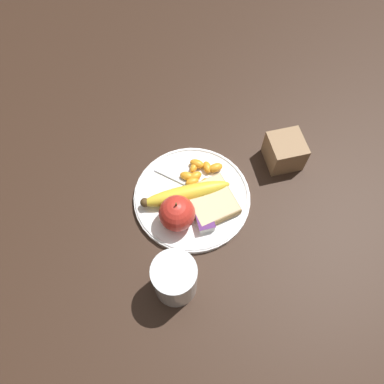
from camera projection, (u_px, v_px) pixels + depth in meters
The scene contains 19 objects.
ground_plane at pixel (192, 199), 0.82m from camera, with size 3.00×3.00×0.00m, color #332116.
plate at pixel (192, 197), 0.81m from camera, with size 0.25×0.25×0.01m.
juice_glass at pixel (175, 279), 0.69m from camera, with size 0.08×0.08×0.10m.
apple at pixel (177, 213), 0.75m from camera, with size 0.07×0.07×0.08m.
banana at pixel (185, 194), 0.79m from camera, with size 0.04×0.20×0.04m.
bread_slice at pixel (211, 201), 0.79m from camera, with size 0.12×0.11×0.02m.
fork at pixel (193, 186), 0.82m from camera, with size 0.12×0.13×0.00m.
jam_packet at pixel (205, 222), 0.77m from camera, with size 0.04×0.03×0.02m.
orange_segment_0 at pixel (220, 186), 0.81m from camera, with size 0.04×0.03×0.02m.
orange_segment_1 at pixel (215, 168), 0.83m from camera, with size 0.02×0.04×0.02m.
orange_segment_2 at pixel (188, 176), 0.82m from camera, with size 0.03×0.04×0.02m.
orange_segment_3 at pixel (197, 164), 0.84m from camera, with size 0.03×0.04×0.02m.
orange_segment_4 at pixel (204, 185), 0.81m from camera, with size 0.04×0.04×0.02m.
orange_segment_5 at pixel (194, 167), 0.83m from camera, with size 0.03×0.03×0.01m.
orange_segment_6 at pixel (207, 167), 0.83m from camera, with size 0.03×0.02×0.02m.
orange_segment_7 at pixel (194, 188), 0.81m from camera, with size 0.03×0.03×0.01m.
orange_segment_8 at pixel (192, 182), 0.81m from camera, with size 0.02×0.03×0.02m.
orange_segment_9 at pixel (195, 176), 0.82m from camera, with size 0.03×0.04×0.02m.
condiment_caddy at pixel (285, 151), 0.83m from camera, with size 0.08×0.08×0.07m.
Camera 1 is at (-0.36, 0.09, 0.73)m, focal length 35.00 mm.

